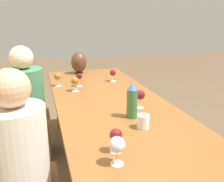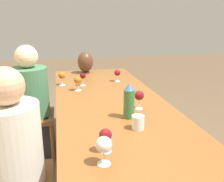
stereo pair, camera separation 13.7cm
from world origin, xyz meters
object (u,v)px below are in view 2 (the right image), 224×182
object	(u,v)px
wine_glass_5	(104,145)
water_tumbler	(138,122)
chair_near	(5,179)
wine_glass_6	(139,96)
vase	(85,62)
water_bottle	(129,101)
wine_glass_3	(117,73)
wine_glass_7	(62,76)
person_far	(32,99)
person_near	(16,155)
wine_glass_1	(78,80)
chair_far	(25,113)
wine_glass_4	(83,76)
wine_glass_2	(105,136)

from	to	relation	value
wine_glass_5	water_tumbler	bearing A→B (deg)	-39.55
chair_near	wine_glass_6	bearing A→B (deg)	-72.50
water_tumbler	vase	size ratio (longest dim) A/B	0.33
water_bottle	wine_glass_3	xyz separation A→B (m)	(1.01, -0.16, -0.03)
wine_glass_3	wine_glass_7	distance (m)	0.60
wine_glass_5	person_far	distance (m)	1.58
wine_glass_7	person_near	distance (m)	1.19
wine_glass_1	chair_far	distance (m)	0.69
wine_glass_1	wine_glass_4	bearing A→B (deg)	-21.64
vase	wine_glass_6	bearing A→B (deg)	-169.17
wine_glass_3	person_near	world-z (taller)	person_near
wine_glass_3	chair_far	world-z (taller)	wine_glass_3
chair_near	vase	bearing A→B (deg)	-22.92
water_tumbler	wine_glass_1	size ratio (longest dim) A/B	0.63
wine_glass_1	chair_far	xyz separation A→B (m)	(0.21, 0.54, -0.38)
water_bottle	wine_glass_7	xyz separation A→B (m)	(0.98, 0.44, -0.02)
wine_glass_5	chair_far	xyz separation A→B (m)	(1.49, 0.55, -0.38)
water_tumbler	chair_near	size ratio (longest dim) A/B	0.10
wine_glass_1	person_near	world-z (taller)	person_near
wine_glass_1	wine_glass_3	xyz separation A→B (m)	(0.26, -0.45, -0.01)
wine_glass_7	wine_glass_2	bearing A→B (deg)	-172.36
water_tumbler	water_bottle	bearing A→B (deg)	1.78
wine_glass_2	wine_glass_5	distance (m)	0.12
water_tumbler	chair_far	xyz separation A→B (m)	(1.15, 0.84, -0.32)
wine_glass_4	wine_glass_6	bearing A→B (deg)	-155.11
vase	water_bottle	bearing A→B (deg)	-174.95
chair_near	person_near	bearing A→B (deg)	-90.00
person_near	wine_glass_5	bearing A→B (deg)	-129.11
vase	person_far	distance (m)	0.86
wine_glass_5	water_bottle	bearing A→B (deg)	-27.61
water_tumbler	person_far	world-z (taller)	person_far
wine_glass_3	wine_glass_6	distance (m)	0.86
wine_glass_5	person_near	distance (m)	0.65
wine_glass_2	wine_glass_6	world-z (taller)	wine_glass_6
water_bottle	person_near	bearing A→B (deg)	101.15
water_tumbler	chair_near	distance (m)	0.90
vase	wine_glass_7	distance (m)	0.61
wine_glass_3	wine_glass_4	xyz separation A→B (m)	(-0.09, 0.39, 0.01)
water_tumbler	wine_glass_4	xyz separation A→B (m)	(1.10, 0.23, 0.05)
water_bottle	wine_glass_1	bearing A→B (deg)	21.22
chair_far	wine_glass_3	bearing A→B (deg)	-87.35
water_tumbler	wine_glass_3	distance (m)	1.21
wine_glass_4	wine_glass_6	size ratio (longest dim) A/B	0.93
water_bottle	wine_glass_4	bearing A→B (deg)	13.97
water_tumbler	wine_glass_2	xyz separation A→B (m)	(-0.23, 0.25, 0.05)
wine_glass_1	person_far	size ratio (longest dim) A/B	0.12
wine_glass_4	person_far	bearing A→B (deg)	84.80
wine_glass_5	chair_near	world-z (taller)	wine_glass_5
wine_glass_2	wine_glass_5	world-z (taller)	wine_glass_5
water_bottle	wine_glass_4	distance (m)	0.94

